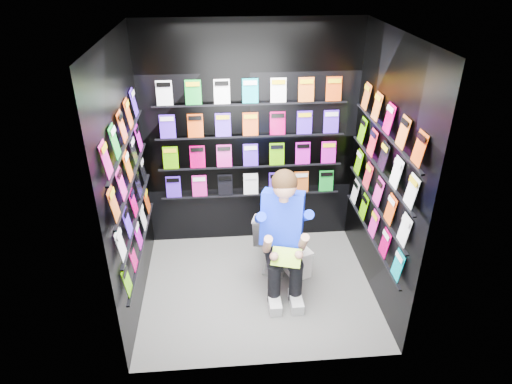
{
  "coord_description": "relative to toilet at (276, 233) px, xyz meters",
  "views": [
    {
      "loc": [
        -0.35,
        -3.76,
        3.23
      ],
      "look_at": [
        -0.01,
        0.15,
        1.09
      ],
      "focal_mm": 32.0,
      "sensor_mm": 36.0,
      "label": 1
    }
  ],
  "objects": [
    {
      "name": "longbox_lid",
      "position": [
        0.18,
        -0.2,
        -0.06
      ],
      "size": [
        0.37,
        0.47,
        0.03
      ],
      "primitive_type": "cube",
      "rotation": [
        0.0,
        0.0,
        0.38
      ],
      "color": "white",
      "rests_on": "longbox"
    },
    {
      "name": "comics_left",
      "position": [
        -1.42,
        -0.48,
        0.94
      ],
      "size": [
        0.06,
        1.7,
        1.37
      ],
      "primitive_type": null,
      "color": "red",
      "rests_on": "wall_left"
    },
    {
      "name": "wall_back",
      "position": [
        -0.25,
        0.52,
        0.93
      ],
      "size": [
        2.4,
        0.04,
        2.6
      ],
      "primitive_type": "cube",
      "color": "black",
      "rests_on": "floor"
    },
    {
      "name": "toilet",
      "position": [
        0.0,
        0.0,
        0.0
      ],
      "size": [
        0.61,
        0.84,
        0.73
      ],
      "primitive_type": "imported",
      "rotation": [
        0.0,
        0.0,
        2.86
      ],
      "color": "white",
      "rests_on": "floor"
    },
    {
      "name": "reader",
      "position": [
        0.0,
        -0.38,
        0.43
      ],
      "size": [
        0.78,
        0.95,
        1.53
      ],
      "primitive_type": null,
      "rotation": [
        0.0,
        0.0,
        -0.29
      ],
      "color": "#0A24DE",
      "rests_on": "toilet"
    },
    {
      "name": "wall_right",
      "position": [
        0.95,
        -0.48,
        0.93
      ],
      "size": [
        0.04,
        2.0,
        2.6
      ],
      "primitive_type": "cube",
      "color": "black",
      "rests_on": "floor"
    },
    {
      "name": "comics_back",
      "position": [
        -0.25,
        0.49,
        0.94
      ],
      "size": [
        2.1,
        0.06,
        1.37
      ],
      "primitive_type": null,
      "color": "red",
      "rests_on": "wall_back"
    },
    {
      "name": "longbox",
      "position": [
        0.18,
        -0.2,
        -0.22
      ],
      "size": [
        0.35,
        0.45,
        0.3
      ],
      "primitive_type": "cube",
      "rotation": [
        0.0,
        0.0,
        0.38
      ],
      "color": "white",
      "rests_on": "floor"
    },
    {
      "name": "floor",
      "position": [
        -0.25,
        -0.48,
        -0.37
      ],
      "size": [
        2.4,
        2.4,
        0.0
      ],
      "primitive_type": "plane",
      "color": "#62625F",
      "rests_on": "ground"
    },
    {
      "name": "wall_front",
      "position": [
        -0.25,
        -1.48,
        0.93
      ],
      "size": [
        2.4,
        0.04,
        2.6
      ],
      "primitive_type": "cube",
      "color": "black",
      "rests_on": "floor"
    },
    {
      "name": "ceiling",
      "position": [
        -0.25,
        -0.48,
        2.23
      ],
      "size": [
        2.4,
        2.4,
        0.0
      ],
      "primitive_type": "plane",
      "color": "white",
      "rests_on": "floor"
    },
    {
      "name": "held_comic",
      "position": [
        0.0,
        -0.73,
        0.21
      ],
      "size": [
        0.32,
        0.24,
        0.12
      ],
      "primitive_type": "cube",
      "rotation": [
        -0.96,
        0.0,
        -0.29
      ],
      "color": "green",
      "rests_on": "reader"
    },
    {
      "name": "comics_right",
      "position": [
        0.92,
        -0.48,
        0.94
      ],
      "size": [
        0.06,
        1.7,
        1.37
      ],
      "primitive_type": null,
      "color": "red",
      "rests_on": "wall_right"
    },
    {
      "name": "wall_left",
      "position": [
        -1.45,
        -0.48,
        0.93
      ],
      "size": [
        0.04,
        2.0,
        2.6
      ],
      "primitive_type": "cube",
      "color": "black",
      "rests_on": "floor"
    }
  ]
}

